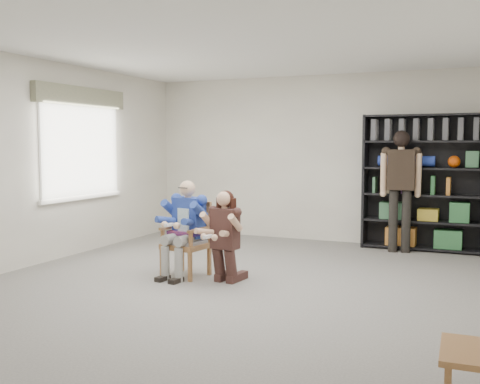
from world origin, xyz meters
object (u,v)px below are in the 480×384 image
at_px(kneeling_woman, 224,237).
at_px(standing_man, 400,192).
at_px(armchair, 186,239).
at_px(seated_man, 186,228).
at_px(bookshelf, 422,183).

distance_m(kneeling_woman, standing_man, 3.26).
distance_m(armchair, seated_man, 0.14).
xyz_separation_m(armchair, bookshelf, (2.50, 3.00, 0.59)).
distance_m(armchair, kneeling_woman, 0.60).
bearing_deg(armchair, standing_man, 57.97).
height_order(armchair, kneeling_woman, kneeling_woman).
bearing_deg(seated_man, armchair, 0.00).
relative_size(bookshelf, standing_man, 1.14).
relative_size(seated_man, bookshelf, 0.57).
relative_size(armchair, kneeling_woman, 0.84).
xyz_separation_m(seated_man, kneeling_woman, (0.58, -0.12, -0.05)).
height_order(seated_man, kneeling_woman, seated_man).
bearing_deg(kneeling_woman, armchair, 175.83).
bearing_deg(armchair, kneeling_woman, -4.17).
xyz_separation_m(kneeling_woman, bookshelf, (1.92, 3.12, 0.50)).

